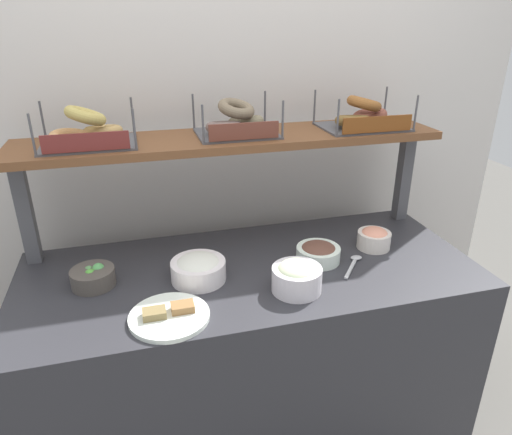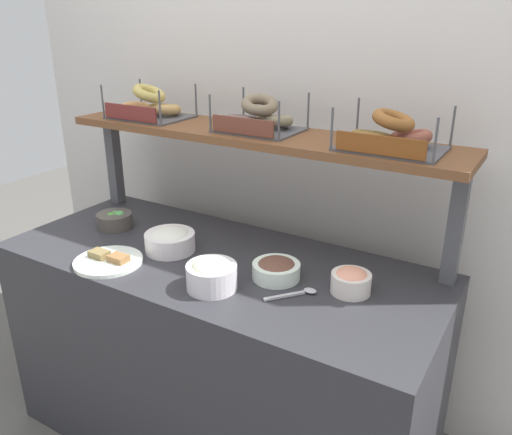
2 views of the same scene
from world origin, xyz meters
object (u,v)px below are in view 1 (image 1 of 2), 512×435
object	(u,v)px
bowl_scallion_spread	(297,276)
bowl_cream_cheese	(198,268)
serving_plate_white	(169,316)
bagel_basket_sesame	(87,132)
serving_spoon_near_plate	(354,263)
bowl_lox_spread	(374,238)
bagel_basket_cinnamon_raisin	(363,116)
bowl_chocolate_spread	(318,252)
bagel_basket_poppy	(236,122)
bowl_veggie_mix	(93,277)

from	to	relation	value
bowl_scallion_spread	bowl_cream_cheese	xyz separation A→B (m)	(-0.31, 0.15, -0.01)
serving_plate_white	bagel_basket_sesame	size ratio (longest dim) A/B	0.76
bowl_cream_cheese	bagel_basket_sesame	size ratio (longest dim) A/B	0.59
bowl_scallion_spread	serving_spoon_near_plate	distance (m)	0.29
bowl_lox_spread	bagel_basket_sesame	size ratio (longest dim) A/B	0.40
bowl_lox_spread	bagel_basket_cinnamon_raisin	size ratio (longest dim) A/B	0.39
bagel_basket_sesame	bowl_chocolate_spread	bearing A→B (deg)	-19.31
bowl_cream_cheese	bagel_basket_poppy	world-z (taller)	bagel_basket_poppy
bagel_basket_sesame	bowl_lox_spread	bearing A→B (deg)	-12.58
bagel_basket_sesame	bagel_basket_poppy	distance (m)	0.53
serving_spoon_near_plate	bagel_basket_sesame	distance (m)	1.06
bowl_veggie_mix	serving_spoon_near_plate	world-z (taller)	bowl_veggie_mix
bagel_basket_cinnamon_raisin	bowl_cream_cheese	bearing A→B (deg)	-159.04
bowl_lox_spread	bagel_basket_cinnamon_raisin	distance (m)	0.49
serving_plate_white	bagel_basket_poppy	xyz separation A→B (m)	(0.33, 0.50, 0.47)
bowl_cream_cheese	bowl_chocolate_spread	bearing A→B (deg)	2.13
bowl_cream_cheese	bagel_basket_sesame	xyz separation A→B (m)	(-0.32, 0.29, 0.43)
bagel_basket_sesame	bagel_basket_poppy	bearing A→B (deg)	1.42
bowl_scallion_spread	bagel_basket_sesame	xyz separation A→B (m)	(-0.63, 0.44, 0.42)
bowl_veggie_mix	serving_spoon_near_plate	xyz separation A→B (m)	(0.92, -0.10, -0.03)
bagel_basket_sesame	bagel_basket_cinnamon_raisin	world-z (taller)	bagel_basket_sesame
serving_spoon_near_plate	serving_plate_white	bearing A→B (deg)	-167.27
bagel_basket_sesame	bagel_basket_poppy	world-z (taller)	bagel_basket_sesame
bowl_cream_cheese	bagel_basket_cinnamon_raisin	xyz separation A→B (m)	(0.73, 0.28, 0.43)
bowl_veggie_mix	bagel_basket_cinnamon_raisin	bearing A→B (deg)	11.52
bowl_scallion_spread	bagel_basket_sesame	distance (m)	0.88
serving_spoon_near_plate	bagel_basket_poppy	world-z (taller)	bagel_basket_poppy
bowl_veggie_mix	serving_plate_white	world-z (taller)	bowl_veggie_mix
bowl_lox_spread	serving_plate_white	bearing A→B (deg)	-162.57
bowl_chocolate_spread	bagel_basket_cinnamon_raisin	xyz separation A→B (m)	(0.27, 0.26, 0.44)
bagel_basket_poppy	bowl_chocolate_spread	bearing A→B (deg)	-49.74
bowl_veggie_mix	bagel_basket_poppy	bearing A→B (deg)	23.34
bowl_lox_spread	serving_spoon_near_plate	xyz separation A→B (m)	(-0.14, -0.10, -0.03)
bagel_basket_poppy	bowl_veggie_mix	bearing A→B (deg)	-156.66
bowl_veggie_mix	bowl_lox_spread	size ratio (longest dim) A/B	1.13
bowl_veggie_mix	bagel_basket_sesame	distance (m)	0.50
bowl_cream_cheese	bowl_scallion_spread	bearing A→B (deg)	-26.62
bowl_scallion_spread	bagel_basket_cinnamon_raisin	xyz separation A→B (m)	(0.42, 0.43, 0.42)
bowl_chocolate_spread	serving_plate_white	bearing A→B (deg)	-159.25
bagel_basket_sesame	bagel_basket_poppy	xyz separation A→B (m)	(0.53, 0.01, 0.00)
bowl_chocolate_spread	bowl_lox_spread	distance (m)	0.26
bowl_cream_cheese	bowl_lox_spread	distance (m)	0.71
bowl_cream_cheese	serving_plate_white	distance (m)	0.24
bowl_lox_spread	serving_spoon_near_plate	distance (m)	0.17
serving_plate_white	bagel_basket_cinnamon_raisin	world-z (taller)	bagel_basket_cinnamon_raisin
bowl_scallion_spread	bagel_basket_sesame	size ratio (longest dim) A/B	0.52
bowl_lox_spread	bagel_basket_sesame	xyz separation A→B (m)	(-1.03, 0.23, 0.44)
bagel_basket_sesame	serving_spoon_near_plate	bearing A→B (deg)	-20.45
serving_plate_white	bagel_basket_cinnamon_raisin	distance (m)	1.08
bowl_chocolate_spread	bagel_basket_sesame	size ratio (longest dim) A/B	0.51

